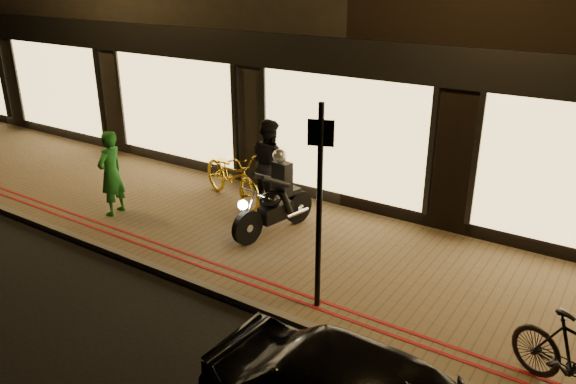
% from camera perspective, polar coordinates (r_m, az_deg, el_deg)
% --- Properties ---
extents(ground, '(90.00, 90.00, 0.00)m').
position_cam_1_polar(ground, '(8.83, -7.46, -10.55)').
color(ground, black).
rests_on(ground, ground).
extents(sidewalk, '(50.00, 4.00, 0.12)m').
position_cam_1_polar(sidewalk, '(10.18, -0.13, -5.33)').
color(sidewalk, brown).
rests_on(sidewalk, ground).
extents(kerb_stone, '(50.00, 0.14, 0.12)m').
position_cam_1_polar(kerb_stone, '(8.83, -7.26, -10.09)').
color(kerb_stone, '#59544C').
rests_on(kerb_stone, ground).
extents(red_kerb_lines, '(50.00, 0.26, 0.01)m').
position_cam_1_polar(red_kerb_lines, '(9.12, -5.23, -8.41)').
color(red_kerb_lines, maroon).
rests_on(red_kerb_lines, sidewalk).
extents(motorcycle, '(0.70, 1.93, 1.59)m').
position_cam_1_polar(motorcycle, '(10.26, -1.29, -0.96)').
color(motorcycle, black).
rests_on(motorcycle, sidewalk).
extents(sign_post, '(0.34, 0.15, 3.00)m').
position_cam_1_polar(sign_post, '(7.59, 3.21, -0.72)').
color(sign_post, black).
rests_on(sign_post, sidewalk).
extents(bicycle_gold, '(2.29, 1.52, 1.14)m').
position_cam_1_polar(bicycle_gold, '(11.73, -5.68, 1.67)').
color(bicycle_gold, yellow).
rests_on(bicycle_gold, sidewalk).
extents(person_green, '(0.51, 0.68, 1.70)m').
position_cam_1_polar(person_green, '(11.51, -17.55, 1.82)').
color(person_green, '#1C6A21').
rests_on(person_green, sidewalk).
extents(person_dark, '(1.08, 0.97, 1.82)m').
position_cam_1_polar(person_dark, '(11.39, -1.89, 2.96)').
color(person_dark, black).
rests_on(person_dark, sidewalk).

